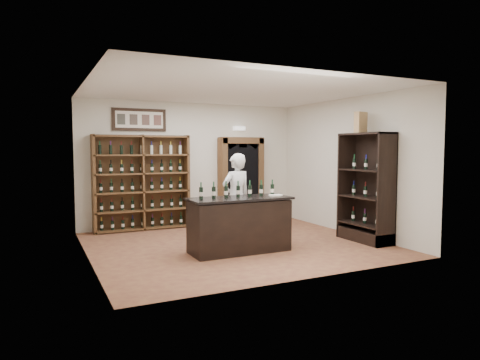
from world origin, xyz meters
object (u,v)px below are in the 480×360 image
at_px(tasting_counter, 239,225).
at_px(counter_bottle_0, 201,193).
at_px(wine_shelf, 142,182).
at_px(shopkeeper, 236,197).
at_px(side_cabinet, 366,204).
at_px(wine_crate, 361,123).

xyz_separation_m(tasting_counter, counter_bottle_0, (-0.72, 0.06, 0.61)).
bearing_deg(wine_shelf, shopkeeper, -53.89).
xyz_separation_m(counter_bottle_0, side_cabinet, (3.44, -0.36, -0.35)).
distance_m(wine_shelf, shopkeeper, 2.50).
xyz_separation_m(tasting_counter, side_cabinet, (2.72, -0.30, 0.26)).
bearing_deg(side_cabinet, tasting_counter, 173.72).
bearing_deg(wine_crate, tasting_counter, 162.12).
bearing_deg(shopkeeper, wine_shelf, -63.51).
distance_m(tasting_counter, counter_bottle_0, 0.95).
relative_size(wine_shelf, counter_bottle_0, 7.33).
xyz_separation_m(counter_bottle_0, wine_crate, (3.38, -0.20, 1.30)).
relative_size(counter_bottle_0, wine_crate, 0.71).
distance_m(wine_shelf, tasting_counter, 3.19).
relative_size(tasting_counter, shopkeeper, 1.05).
xyz_separation_m(wine_shelf, shopkeeper, (1.47, -2.02, -0.21)).
bearing_deg(shopkeeper, wine_crate, 145.51).
bearing_deg(tasting_counter, counter_bottle_0, 175.51).
distance_m(wine_shelf, counter_bottle_0, 2.90).
relative_size(shopkeeper, wine_crate, 4.20).
bearing_deg(tasting_counter, shopkeeper, 67.99).
bearing_deg(wine_shelf, tasting_counter, -69.44).
relative_size(wine_shelf, side_cabinet, 1.00).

